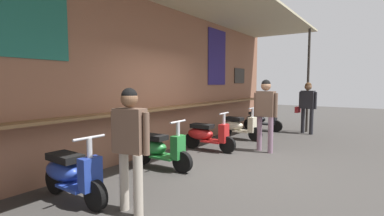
% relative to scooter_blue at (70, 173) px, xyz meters
% --- Properties ---
extents(ground_plane, '(34.90, 34.90, 0.00)m').
position_rel_scooter_blue_xyz_m(ground_plane, '(2.74, -1.08, -0.39)').
color(ground_plane, '#383533').
extents(market_stall_facade, '(12.46, 2.59, 3.70)m').
position_rel_scooter_blue_xyz_m(market_stall_facade, '(2.74, 0.77, 1.66)').
color(market_stall_facade, '#8C5B44').
rests_on(market_stall_facade, ground_plane).
extents(scooter_blue, '(0.46, 1.40, 0.97)m').
position_rel_scooter_blue_xyz_m(scooter_blue, '(0.00, 0.00, 0.00)').
color(scooter_blue, '#233D9E').
rests_on(scooter_blue, ground_plane).
extents(scooter_green, '(0.46, 1.40, 0.97)m').
position_rel_scooter_blue_xyz_m(scooter_green, '(1.87, -0.00, 0.00)').
color(scooter_green, '#237533').
rests_on(scooter_green, ground_plane).
extents(scooter_red, '(0.47, 1.40, 0.97)m').
position_rel_scooter_blue_xyz_m(scooter_red, '(3.68, -0.00, 0.00)').
color(scooter_red, red).
rests_on(scooter_red, ground_plane).
extents(scooter_cream, '(0.46, 1.40, 0.97)m').
position_rel_scooter_blue_xyz_m(scooter_cream, '(5.45, -0.00, 0.00)').
color(scooter_cream, beige).
rests_on(scooter_cream, ground_plane).
extents(scooter_black, '(0.46, 1.40, 0.97)m').
position_rel_scooter_blue_xyz_m(scooter_black, '(7.33, 0.00, 0.00)').
color(scooter_black, black).
rests_on(scooter_black, ground_plane).
extents(shopper_with_handbag, '(0.29, 0.67, 1.70)m').
position_rel_scooter_blue_xyz_m(shopper_with_handbag, '(7.58, -1.50, 0.65)').
color(shopper_with_handbag, '#232328').
rests_on(shopper_with_handbag, ground_plane).
extents(shopper_browsing, '(0.28, 0.54, 1.60)m').
position_rel_scooter_blue_xyz_m(shopper_browsing, '(0.19, -1.03, 0.59)').
color(shopper_browsing, '#ADA393').
rests_on(shopper_browsing, ground_plane).
extents(shopper_passing, '(0.23, 0.59, 1.75)m').
position_rel_scooter_blue_xyz_m(shopper_passing, '(4.36, -1.25, 0.70)').
color(shopper_passing, gray).
rests_on(shopper_passing, ground_plane).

